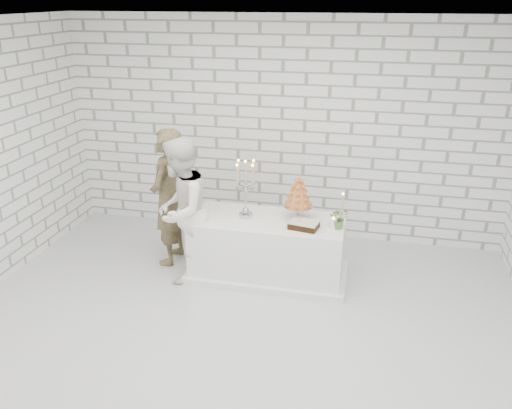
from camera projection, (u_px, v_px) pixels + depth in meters
name	position (u px, v px, depth m)	size (l,w,h in m)	color
ground	(236.00, 331.00, 5.29)	(6.00, 5.00, 0.01)	silver
ceiling	(231.00, 23.00, 4.15)	(6.00, 5.00, 0.01)	white
wall_back	(282.00, 130.00, 6.97)	(6.00, 0.01, 3.00)	white
wall_front	(99.00, 380.00, 2.46)	(6.00, 0.01, 3.00)	white
cake_table	(268.00, 247.00, 6.21)	(1.80, 0.80, 0.75)	white
groom	(168.00, 197.00, 6.38)	(0.64, 0.42, 1.75)	#3E3320
bride	(181.00, 211.00, 6.00)	(0.85, 0.66, 1.74)	white
candelabra	(246.00, 189.00, 6.00)	(0.29, 0.29, 0.71)	#AAA9B4
croquembouche	(298.00, 198.00, 5.98)	(0.34, 0.34, 0.53)	#9B491B
chocolate_cake	(304.00, 225.00, 5.82)	(0.32, 0.23, 0.08)	black
pillar_candle	(333.00, 224.00, 5.81)	(0.08, 0.08, 0.12)	white
extra_taper	(342.00, 207.00, 5.99)	(0.06, 0.06, 0.32)	tan
flowers	(339.00, 218.00, 5.80)	(0.22, 0.19, 0.24)	#3B6129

